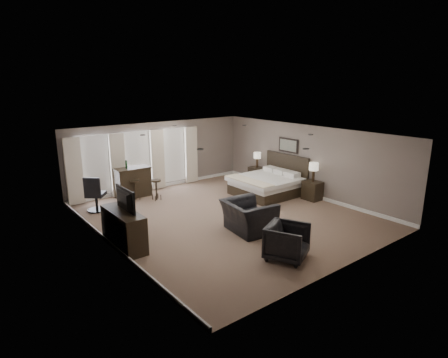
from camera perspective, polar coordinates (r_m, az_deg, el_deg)
room at (r=11.45m, az=0.45°, el=0.41°), size 7.60×8.60×2.64m
window_bay at (r=14.39m, az=-12.99°, el=2.62°), size 5.25×0.20×2.30m
bed at (r=13.92m, az=6.44°, el=0.40°), size 2.21×2.11×1.41m
nightstand_near at (r=13.73m, az=13.30°, el=-1.72°), size 0.50×0.61×0.67m
nightstand_far at (r=15.62m, az=5.02°, el=0.61°), size 0.50×0.61×0.66m
lamp_near at (r=13.56m, az=13.46°, el=1.01°), size 0.33×0.33×0.68m
lamp_far at (r=15.48m, az=5.08°, el=2.92°), size 0.30×0.30×0.63m
wall_art at (r=14.50m, az=9.74°, el=5.08°), size 0.04×0.96×0.56m
dresser at (r=9.93m, az=-15.03°, el=-7.38°), size 0.54×1.67×0.97m
tv at (r=9.74m, az=-15.24°, el=-4.37°), size 0.59×1.02×0.13m
armchair_near at (r=10.54m, az=3.76°, el=-4.94°), size 1.05×1.47×1.19m
armchair_far at (r=9.13m, az=9.60°, el=-9.17°), size 1.20×1.18×0.95m
bar_counter at (r=14.05m, az=-13.73°, el=-0.45°), size 1.26×0.66×1.10m
bar_stool_left at (r=13.73m, az=-13.36°, el=-1.62°), size 0.44×0.44×0.72m
bar_stool_right at (r=13.54m, az=-10.27°, el=-1.64°), size 0.42×0.42×0.74m
desk_chair at (r=12.83m, az=-18.96°, el=-2.09°), size 0.86×0.86×1.20m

